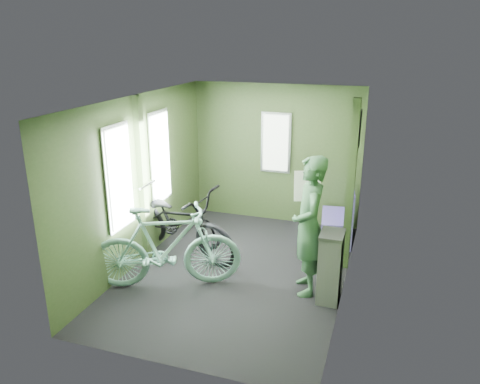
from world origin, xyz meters
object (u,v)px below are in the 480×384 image
object	(u,v)px
bicycle_mint	(168,287)
waste_box	(330,267)
bicycle_black	(180,255)
bench_seat	(338,225)
passenger	(309,226)

from	to	relation	value
bicycle_mint	waste_box	world-z (taller)	waste_box
bicycle_black	waste_box	distance (m)	2.32
waste_box	bench_seat	xyz separation A→B (m)	(-0.12, 1.77, -0.18)
bicycle_black	waste_box	world-z (taller)	waste_box
bicycle_black	passenger	distance (m)	2.14
bicycle_black	waste_box	bearing A→B (deg)	-83.76
bicycle_mint	passenger	distance (m)	1.94
bicycle_black	passenger	bearing A→B (deg)	-81.89
passenger	bench_seat	xyz separation A→B (m)	(0.18, 1.64, -0.61)
passenger	bench_seat	distance (m)	1.76
bicycle_mint	bicycle_black	bearing A→B (deg)	-7.55
waste_box	bench_seat	world-z (taller)	waste_box
waste_box	bicycle_black	bearing A→B (deg)	166.23
bicycle_black	bench_seat	xyz separation A→B (m)	(2.10, 1.23, 0.25)
waste_box	bench_seat	bearing A→B (deg)	93.76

